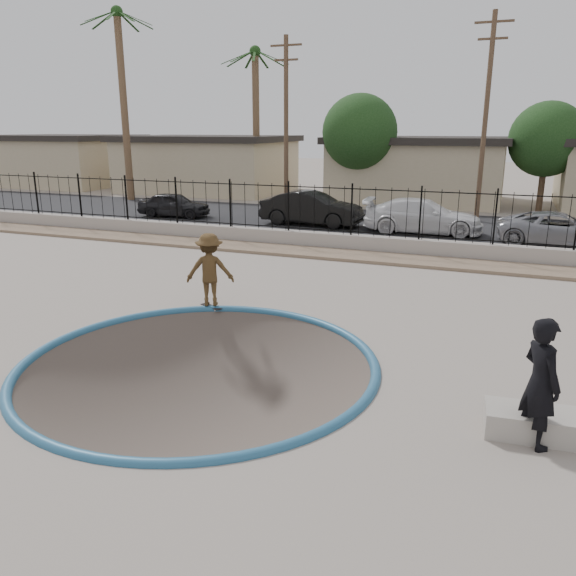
% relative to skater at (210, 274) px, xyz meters
% --- Properties ---
extents(ground, '(120.00, 120.00, 2.20)m').
position_rel_skater_xyz_m(ground, '(1.48, 9.82, -2.02)').
color(ground, gray).
rests_on(ground, ground).
extents(bowl_pit, '(6.84, 6.84, 1.80)m').
position_rel_skater_xyz_m(bowl_pit, '(1.48, -3.18, -0.92)').
color(bowl_pit, '#4E423C').
rests_on(bowl_pit, ground).
extents(coping_ring, '(7.04, 7.04, 0.20)m').
position_rel_skater_xyz_m(coping_ring, '(1.48, -3.18, -0.92)').
color(coping_ring, '#275B7F').
rests_on(coping_ring, ground).
extents(rock_strip, '(42.00, 1.60, 0.11)m').
position_rel_skater_xyz_m(rock_strip, '(1.48, 7.02, -0.87)').
color(rock_strip, '#8D765C').
rests_on(rock_strip, ground).
extents(retaining_wall, '(42.00, 0.45, 0.60)m').
position_rel_skater_xyz_m(retaining_wall, '(1.48, 8.12, -0.62)').
color(retaining_wall, '#9E938B').
rests_on(retaining_wall, ground).
extents(fence, '(40.00, 0.04, 1.80)m').
position_rel_skater_xyz_m(fence, '(1.48, 8.12, 0.58)').
color(fence, black).
rests_on(fence, retaining_wall).
extents(street, '(90.00, 8.00, 0.04)m').
position_rel_skater_xyz_m(street, '(1.48, 14.82, -0.90)').
color(street, black).
rests_on(street, ground).
extents(house_west_far, '(10.60, 8.60, 3.90)m').
position_rel_skater_xyz_m(house_west_far, '(-26.52, 24.32, 1.05)').
color(house_west_far, tan).
rests_on(house_west_far, ground).
extents(house_west, '(11.60, 8.60, 3.90)m').
position_rel_skater_xyz_m(house_west, '(-13.52, 24.32, 1.05)').
color(house_west, tan).
rests_on(house_west, ground).
extents(house_center, '(10.60, 8.60, 3.90)m').
position_rel_skater_xyz_m(house_center, '(1.48, 24.32, 1.05)').
color(house_center, tan).
rests_on(house_center, ground).
extents(palm_left, '(2.30, 2.30, 11.30)m').
position_rel_skater_xyz_m(palm_left, '(-15.52, 17.82, 7.03)').
color(palm_left, brown).
rests_on(palm_left, ground).
extents(palm_mid, '(2.30, 2.30, 9.30)m').
position_rel_skater_xyz_m(palm_mid, '(-8.52, 21.82, 5.77)').
color(palm_mid, brown).
rests_on(palm_mid, ground).
extents(utility_pole_left, '(1.70, 0.24, 9.00)m').
position_rel_skater_xyz_m(utility_pole_left, '(-4.52, 16.82, 3.78)').
color(utility_pole_left, '#473323').
rests_on(utility_pole_left, ground).
extents(utility_pole_mid, '(1.70, 0.24, 9.50)m').
position_rel_skater_xyz_m(utility_pole_mid, '(5.48, 16.82, 4.03)').
color(utility_pole_mid, '#473323').
rests_on(utility_pole_mid, ground).
extents(street_tree_left, '(4.32, 4.32, 6.36)m').
position_rel_skater_xyz_m(street_tree_left, '(-1.52, 20.82, 3.27)').
color(street_tree_left, '#473323').
rests_on(street_tree_left, ground).
extents(street_tree_mid, '(3.96, 3.96, 5.83)m').
position_rel_skater_xyz_m(street_tree_mid, '(8.48, 21.82, 2.92)').
color(street_tree_mid, '#473323').
rests_on(street_tree_mid, ground).
extents(skater, '(1.36, 1.09, 1.84)m').
position_rel_skater_xyz_m(skater, '(0.00, 0.00, 0.00)').
color(skater, brown).
rests_on(skater, ground).
extents(skateboard, '(0.72, 0.45, 0.06)m').
position_rel_skater_xyz_m(skateboard, '(-0.00, 0.00, -0.87)').
color(skateboard, black).
rests_on(skateboard, ground).
extents(videographer, '(0.78, 0.85, 1.94)m').
position_rel_skater_xyz_m(videographer, '(7.47, -3.94, 0.05)').
color(videographer, black).
rests_on(videographer, ground).
extents(concrete_ledge, '(1.65, 0.83, 0.40)m').
position_rel_skater_xyz_m(concrete_ledge, '(7.57, -3.68, -0.72)').
color(concrete_ledge, '#9F978D').
rests_on(concrete_ledge, ground).
extents(car_a, '(3.77, 1.80, 1.24)m').
position_rel_skater_xyz_m(car_a, '(-9.06, 12.65, -0.26)').
color(car_a, black).
rests_on(car_a, street).
extents(car_b, '(4.79, 1.85, 1.56)m').
position_rel_skater_xyz_m(car_b, '(-1.68, 12.82, -0.11)').
color(car_b, black).
rests_on(car_b, street).
extents(car_c, '(5.17, 2.39, 1.46)m').
position_rel_skater_xyz_m(car_c, '(3.47, 12.60, -0.15)').
color(car_c, silver).
rests_on(car_c, street).
extents(car_d, '(4.61, 2.16, 1.27)m').
position_rel_skater_xyz_m(car_d, '(8.80, 11.79, -0.25)').
color(car_d, gray).
rests_on(car_d, street).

